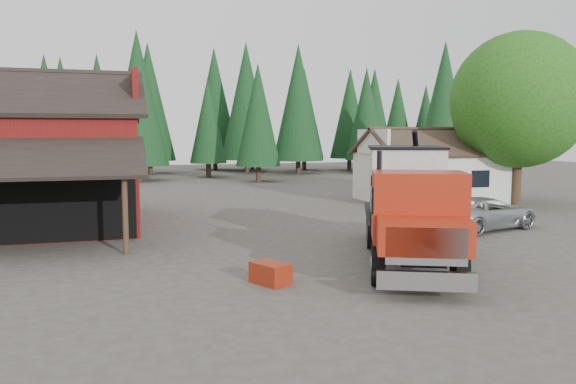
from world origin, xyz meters
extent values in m
plane|color=#433D34|center=(0.00, 0.00, 0.00)|extent=(120.00, 120.00, 0.00)
cube|color=black|center=(-11.00, 12.50, 6.00)|extent=(12.80, 5.53, 2.35)
cube|color=maroon|center=(-5.00, 10.00, 6.00)|extent=(0.25, 7.00, 2.00)
cylinder|color=#382619|center=(-5.60, 2.10, 1.40)|extent=(0.20, 0.20, 2.80)
cube|color=silver|center=(13.00, 13.00, 1.50)|extent=(8.00, 6.00, 3.00)
cube|color=#38281E|center=(13.00, 11.50, 3.75)|extent=(8.60, 3.42, 1.80)
cube|color=#38281E|center=(13.00, 14.50, 3.75)|extent=(8.60, 3.42, 1.80)
cube|color=silver|center=(9.00, 13.00, 3.75)|extent=(0.20, 4.20, 1.50)
cube|color=silver|center=(17.00, 13.00, 3.75)|extent=(0.20, 4.20, 1.50)
cube|color=#38281E|center=(11.50, 9.98, 1.00)|extent=(0.90, 0.06, 2.00)
cube|color=black|center=(14.50, 9.98, 1.60)|extent=(1.20, 0.06, 1.00)
cylinder|color=#382619|center=(17.00, 10.00, 1.60)|extent=(0.60, 0.60, 3.20)
sphere|color=#184F12|center=(17.00, 10.00, 6.20)|extent=(8.00, 8.00, 8.00)
sphere|color=#184F12|center=(15.80, 10.80, 5.00)|extent=(4.40, 4.40, 4.40)
sphere|color=#184F12|center=(18.00, 9.20, 5.30)|extent=(4.80, 4.80, 4.80)
cylinder|color=#382619|center=(6.00, 30.00, 0.80)|extent=(0.44, 0.44, 1.60)
cone|color=#113316|center=(6.00, 30.00, 5.90)|extent=(3.96, 3.96, 9.00)
cylinder|color=#382619|center=(22.00, 26.00, 0.80)|extent=(0.44, 0.44, 1.60)
cone|color=#113316|center=(22.00, 26.00, 6.90)|extent=(4.84, 4.84, 11.00)
cylinder|color=#382619|center=(-4.00, 34.00, 0.80)|extent=(0.44, 0.44, 1.60)
cone|color=#113316|center=(-4.00, 34.00, 7.40)|extent=(5.28, 5.28, 12.00)
cylinder|color=black|center=(1.11, -4.11, 0.58)|extent=(0.81, 1.22, 1.17)
cylinder|color=black|center=(3.16, -5.00, 0.58)|extent=(0.81, 1.22, 1.17)
cylinder|color=black|center=(3.14, 0.56, 0.58)|extent=(0.81, 1.22, 1.17)
cylinder|color=black|center=(5.19, -0.32, 0.58)|extent=(0.81, 1.22, 1.17)
cylinder|color=black|center=(3.74, 1.93, 0.58)|extent=(0.81, 1.22, 1.17)
cylinder|color=black|center=(5.78, 1.04, 0.58)|extent=(0.81, 1.22, 1.17)
cube|color=black|center=(3.49, -1.44, 1.01)|extent=(4.71, 8.85, 0.42)
cube|color=silver|center=(1.48, -6.07, 0.58)|extent=(2.32, 1.15, 0.48)
cube|color=silver|center=(1.52, -5.97, 1.43)|extent=(1.89, 0.90, 0.96)
cube|color=#9B2310|center=(1.78, -5.39, 1.59)|extent=(2.74, 2.22, 0.90)
cube|color=#9B2310|center=(2.33, -4.12, 2.18)|extent=(3.06, 2.67, 1.97)
cube|color=black|center=(1.99, -4.90, 2.50)|extent=(2.08, 0.97, 0.96)
cylinder|color=black|center=(1.73, -2.82, 2.76)|extent=(0.20, 0.20, 1.91)
cube|color=black|center=(2.75, -3.14, 2.12)|extent=(2.44, 1.15, 1.70)
cube|color=black|center=(4.08, -0.07, 1.30)|extent=(4.94, 6.73, 0.17)
cube|color=silver|center=(4.08, -0.07, 2.87)|extent=(3.64, 4.19, 1.70)
cone|color=silver|center=(4.08, -0.07, 1.81)|extent=(3.07, 3.07, 0.74)
cube|color=black|center=(4.08, -0.07, 3.74)|extent=(3.78, 4.33, 0.08)
cylinder|color=black|center=(5.26, 1.04, 2.76)|extent=(1.61, 1.96, 3.24)
cube|color=#9B2310|center=(4.51, 2.52, 1.59)|extent=(0.92, 1.03, 0.48)
cylinder|color=silver|center=(3.72, -3.97, 0.90)|extent=(0.97, 1.21, 0.59)
imported|color=#AEB2B6|center=(9.77, 3.00, 0.72)|extent=(5.61, 3.65, 1.44)
cube|color=maroon|center=(-1.74, -3.13, 0.30)|extent=(1.12, 1.30, 0.60)
camera|label=1|loc=(-5.73, -18.13, 4.22)|focal=35.00mm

